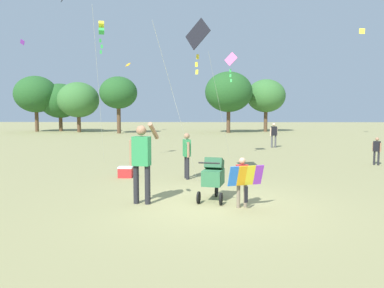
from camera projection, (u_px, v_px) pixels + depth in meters
The scene contains 13 objects.
ground_plane at pixel (211, 204), 8.54m from camera, with size 120.00×120.00×0.00m, color #938E5B.
treeline_distant at pixel (131, 96), 36.67m from camera, with size 27.08×6.91×5.79m.
child_with_butterfly_kite at pixel (243, 178), 8.18m from camera, with size 0.80×0.49×1.11m.
person_adult_flyer at pixel (142, 157), 8.49m from camera, with size 0.65×0.55×1.88m.
stroller at pixel (213, 175), 8.87m from camera, with size 0.68×1.12×1.03m.
kite_adult_black at pixel (197, 38), 10.89m from camera, with size 1.38×3.08×4.88m.
kite_orange_delta at pixel (101, 30), 14.75m from camera, with size 0.88×3.98×5.65m.
kite_green_novelty at pixel (230, 64), 16.67m from camera, with size 1.36×3.45×4.77m.
distant_kites_cluster at pixel (134, 10), 31.58m from camera, with size 30.34×14.16×11.17m.
person_red_shirt at pixel (274, 133), 21.47m from camera, with size 0.45×0.24×1.41m.
person_sitting_far at pixel (377, 149), 14.59m from camera, with size 0.26×0.29×1.09m.
person_couple_left at pixel (187, 152), 11.64m from camera, with size 0.27×0.45×1.44m.
cooler_box at pixel (125, 172), 11.92m from camera, with size 0.45×0.33×0.35m.
Camera 1 is at (-0.24, -8.39, 2.13)m, focal length 35.08 mm.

